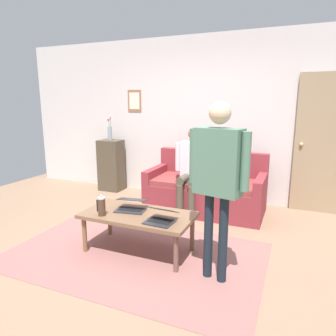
{
  "coord_description": "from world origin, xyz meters",
  "views": [
    {
      "loc": [
        -1.49,
        2.87,
        1.64
      ],
      "look_at": [
        0.02,
        -0.71,
        0.8
      ],
      "focal_mm": 32.91,
      "sensor_mm": 36.0,
      "label": 1
    }
  ],
  "objects_px": {
    "interior_door": "(325,145)",
    "laptop_left": "(131,206)",
    "couch": "(206,191)",
    "person_seated": "(192,166)",
    "laptop_center": "(161,218)",
    "person_standing": "(218,170)",
    "coffee_table": "(138,217)",
    "side_shelf": "(111,165)",
    "french_press": "(102,206)",
    "flower_vase": "(110,132)"
  },
  "relations": [
    {
      "from": "french_press",
      "to": "person_seated",
      "type": "height_order",
      "value": "person_seated"
    },
    {
      "from": "interior_door",
      "to": "person_standing",
      "type": "bearing_deg",
      "value": 67.37
    },
    {
      "from": "laptop_center",
      "to": "person_seated",
      "type": "height_order",
      "value": "person_seated"
    },
    {
      "from": "coffee_table",
      "to": "person_standing",
      "type": "distance_m",
      "value": 1.15
    },
    {
      "from": "interior_door",
      "to": "flower_vase",
      "type": "bearing_deg",
      "value": 3.25
    },
    {
      "from": "laptop_left",
      "to": "person_seated",
      "type": "height_order",
      "value": "person_seated"
    },
    {
      "from": "person_standing",
      "to": "laptop_left",
      "type": "bearing_deg",
      "value": -14.77
    },
    {
      "from": "coffee_table",
      "to": "laptop_left",
      "type": "xyz_separation_m",
      "value": [
        0.12,
        -0.06,
        0.09
      ]
    },
    {
      "from": "laptop_center",
      "to": "french_press",
      "type": "distance_m",
      "value": 0.66
    },
    {
      "from": "person_seated",
      "to": "couch",
      "type": "bearing_deg",
      "value": -123.82
    },
    {
      "from": "couch",
      "to": "person_seated",
      "type": "relative_size",
      "value": 1.35
    },
    {
      "from": "interior_door",
      "to": "laptop_left",
      "type": "bearing_deg",
      "value": 45.97
    },
    {
      "from": "coffee_table",
      "to": "side_shelf",
      "type": "distance_m",
      "value": 2.56
    },
    {
      "from": "interior_door",
      "to": "side_shelf",
      "type": "relative_size",
      "value": 2.17
    },
    {
      "from": "laptop_center",
      "to": "person_standing",
      "type": "relative_size",
      "value": 0.19
    },
    {
      "from": "laptop_left",
      "to": "french_press",
      "type": "height_order",
      "value": "french_press"
    },
    {
      "from": "coffee_table",
      "to": "laptop_left",
      "type": "height_order",
      "value": "laptop_left"
    },
    {
      "from": "laptop_left",
      "to": "french_press",
      "type": "xyz_separation_m",
      "value": [
        0.21,
        0.27,
        0.06
      ]
    },
    {
      "from": "flower_vase",
      "to": "person_seated",
      "type": "xyz_separation_m",
      "value": [
        -1.8,
        0.62,
        -0.37
      ]
    },
    {
      "from": "french_press",
      "to": "side_shelf",
      "type": "relative_size",
      "value": 0.24
    },
    {
      "from": "interior_door",
      "to": "laptop_left",
      "type": "relative_size",
      "value": 5.56
    },
    {
      "from": "laptop_center",
      "to": "flower_vase",
      "type": "relative_size",
      "value": 0.68
    },
    {
      "from": "interior_door",
      "to": "person_seated",
      "type": "height_order",
      "value": "interior_door"
    },
    {
      "from": "laptop_center",
      "to": "side_shelf",
      "type": "height_order",
      "value": "side_shelf"
    },
    {
      "from": "couch",
      "to": "side_shelf",
      "type": "bearing_deg",
      "value": -11.36
    },
    {
      "from": "interior_door",
      "to": "flower_vase",
      "type": "xyz_separation_m",
      "value": [
        3.54,
        0.2,
        0.08
      ]
    },
    {
      "from": "couch",
      "to": "person_standing",
      "type": "distance_m",
      "value": 2.03
    },
    {
      "from": "couch",
      "to": "flower_vase",
      "type": "bearing_deg",
      "value": -11.31
    },
    {
      "from": "flower_vase",
      "to": "french_press",
      "type": "bearing_deg",
      "value": 120.89
    },
    {
      "from": "laptop_left",
      "to": "person_seated",
      "type": "relative_size",
      "value": 0.29
    },
    {
      "from": "laptop_left",
      "to": "coffee_table",
      "type": "bearing_deg",
      "value": 152.6
    },
    {
      "from": "side_shelf",
      "to": "person_standing",
      "type": "bearing_deg",
      "value": 139.45
    },
    {
      "from": "interior_door",
      "to": "laptop_left",
      "type": "xyz_separation_m",
      "value": [
        2.04,
        2.11,
        -0.54
      ]
    },
    {
      "from": "interior_door",
      "to": "person_standing",
      "type": "relative_size",
      "value": 1.25
    },
    {
      "from": "french_press",
      "to": "person_standing",
      "type": "relative_size",
      "value": 0.14
    },
    {
      "from": "french_press",
      "to": "person_seated",
      "type": "distance_m",
      "value": 1.65
    },
    {
      "from": "interior_door",
      "to": "side_shelf",
      "type": "xyz_separation_m",
      "value": [
        3.54,
        0.2,
        -0.55
      ]
    },
    {
      "from": "couch",
      "to": "coffee_table",
      "type": "xyz_separation_m",
      "value": [
        0.32,
        1.58,
        0.09
      ]
    },
    {
      "from": "interior_door",
      "to": "french_press",
      "type": "distance_m",
      "value": 3.3
    },
    {
      "from": "flower_vase",
      "to": "couch",
      "type": "bearing_deg",
      "value": 168.69
    },
    {
      "from": "couch",
      "to": "person_seated",
      "type": "distance_m",
      "value": 0.5
    },
    {
      "from": "laptop_center",
      "to": "person_standing",
      "type": "distance_m",
      "value": 0.82
    },
    {
      "from": "coffee_table",
      "to": "person_standing",
      "type": "relative_size",
      "value": 0.74
    },
    {
      "from": "french_press",
      "to": "side_shelf",
      "type": "distance_m",
      "value": 2.54
    },
    {
      "from": "couch",
      "to": "side_shelf",
      "type": "height_order",
      "value": "side_shelf"
    },
    {
      "from": "interior_door",
      "to": "person_standing",
      "type": "distance_m",
      "value": 2.58
    },
    {
      "from": "couch",
      "to": "laptop_left",
      "type": "height_order",
      "value": "couch"
    },
    {
      "from": "person_seated",
      "to": "side_shelf",
      "type": "bearing_deg",
      "value": -18.95
    },
    {
      "from": "person_seated",
      "to": "person_standing",
      "type": "bearing_deg",
      "value": 115.68
    },
    {
      "from": "laptop_center",
      "to": "person_standing",
      "type": "xyz_separation_m",
      "value": [
        -0.59,
        0.09,
        0.56
      ]
    }
  ]
}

